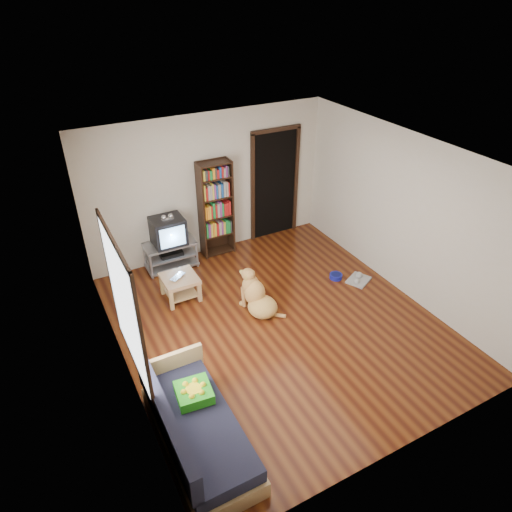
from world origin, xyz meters
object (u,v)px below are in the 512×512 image
bookshelf (216,204)px  green_cushion (194,393)px  dog (257,297)px  dog_bowl (336,276)px  tv_stand (171,254)px  crt_tv (168,230)px  grey_rag (359,280)px  laptop (180,277)px  coffee_table (180,283)px  sofa (195,430)px

bookshelf → green_cushion: bearing=-117.7°
bookshelf → dog: bearing=-95.4°
dog_bowl → tv_stand: bearing=144.9°
dog → crt_tv: bearing=112.6°
crt_tv → grey_rag: bearing=-36.0°
laptop → crt_tv: bearing=45.5°
laptop → dog_bowl: bearing=-50.5°
grey_rag → dog: dog is taller
tv_stand → dog_bowl: bearing=-35.1°
green_cushion → bookshelf: bearing=68.7°
laptop → crt_tv: size_ratio=0.50×
crt_tv → coffee_table: (-0.17, -0.96, -0.46)m
green_cushion → tv_stand: (0.85, 3.33, -0.22)m
coffee_table → grey_rag: bearing=-19.2°
dog → tv_stand: bearing=112.9°
crt_tv → bookshelf: 0.99m
crt_tv → dog: 2.06m
laptop → crt_tv: (0.17, 0.99, 0.33)m
tv_stand → dog: (0.77, -1.82, -0.01)m
grey_rag → dog: bearing=176.6°
bookshelf → crt_tv: bearing=-175.7°
tv_stand → crt_tv: crt_tv is taller
green_cushion → tv_stand: green_cushion is taller
dog → green_cushion: bearing=-137.1°
grey_rag → bookshelf: 2.86m
tv_stand → crt_tv: (0.00, 0.02, 0.47)m
tv_stand → crt_tv: bearing=90.0°
dog_bowl → coffee_table: coffee_table is taller
tv_stand → coffee_table: (-0.17, -0.94, 0.01)m
sofa → tv_stand: bearing=75.0°
crt_tv → dog: crt_tv is taller
tv_stand → coffee_table: tv_stand is taller
crt_tv → bookshelf: bookshelf is taller
crt_tv → dog_bowl: bearing=-35.4°
bookshelf → coffee_table: bearing=-137.2°
laptop → dog: dog is taller
green_cushion → bookshelf: (1.80, 3.42, 0.52)m
dog_bowl → sofa: size_ratio=0.12×
laptop → bookshelf: 1.65m
green_cushion → grey_rag: size_ratio=0.98×
crt_tv → sofa: bearing=-104.9°
green_cushion → dog: size_ratio=0.49×
laptop → coffee_table: 0.13m
coffee_table → sofa: bearing=-106.7°
grey_rag → tv_stand: 3.33m
bookshelf → coffee_table: size_ratio=3.27×
laptop → grey_rag: bearing=-53.5°
dog_bowl → crt_tv: 3.03m
coffee_table → dog: (0.94, -0.88, -0.02)m
green_cushion → laptop: bearing=80.3°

